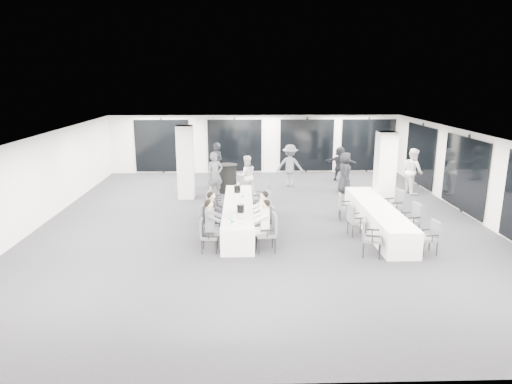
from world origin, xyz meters
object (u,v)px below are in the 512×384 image
(banquet_table_side, at_px, (377,218))
(chair_main_right_second, at_px, (267,220))
(chair_main_left_mid, at_px, (211,213))
(standing_guest_h, at_px, (413,168))
(chair_main_right_near, at_px, (269,230))
(standing_guest_c, at_px, (290,163))
(chair_main_left_second, at_px, (208,220))
(chair_main_right_mid, at_px, (265,213))
(chair_main_right_far, at_px, (263,196))
(chair_side_left_far, at_px, (344,205))
(chair_side_right_far, at_px, (395,203))
(chair_side_right_near, at_px, (430,235))
(standing_guest_a, at_px, (215,172))
(standing_guest_e, at_px, (345,170))
(ice_bucket_near, at_px, (241,208))
(ice_bucket_far, at_px, (237,189))
(standing_guest_b, at_px, (246,173))
(chair_side_left_mid, at_px, (355,218))
(chair_main_left_fourth, at_px, (213,205))
(standing_guest_g, at_px, (216,162))
(chair_main_right_fourth, at_px, (264,204))
(chair_side_right_mid, at_px, (412,218))
(standing_guest_f, at_px, (340,161))
(chair_side_left_near, at_px, (369,235))
(cocktail_table, at_px, (227,178))
(chair_main_left_near, at_px, (206,233))
(banquet_table_main, at_px, (238,215))
(chair_main_left_far, at_px, (215,199))

(banquet_table_side, distance_m, chair_main_right_second, 3.50)
(chair_main_left_mid, height_order, standing_guest_h, standing_guest_h)
(chair_main_right_near, bearing_deg, standing_guest_c, -15.50)
(chair_main_left_second, bearing_deg, standing_guest_c, 165.47)
(chair_main_right_mid, bearing_deg, chair_main_right_far, -6.10)
(chair_main_right_mid, bearing_deg, chair_side_left_far, -77.46)
(chair_main_left_mid, xyz_separation_m, chair_side_right_far, (5.92, 0.72, 0.08))
(chair_side_right_near, relative_size, standing_guest_a, 0.45)
(standing_guest_e, height_order, ice_bucket_near, standing_guest_e)
(chair_main_right_mid, relative_size, ice_bucket_far, 3.55)
(chair_main_left_second, distance_m, chair_side_right_far, 6.16)
(standing_guest_b, bearing_deg, standing_guest_e, 171.43)
(chair_main_right_second, distance_m, chair_side_right_far, 4.58)
(chair_main_right_mid, bearing_deg, chair_side_left_mid, -109.82)
(chair_side_right_near, xyz_separation_m, standing_guest_a, (-6.01, 6.11, 0.48))
(chair_main_left_fourth, distance_m, standing_guest_g, 5.07)
(chair_main_right_fourth, height_order, standing_guest_e, standing_guest_e)
(chair_side_left_mid, distance_m, chair_side_right_mid, 1.67)
(chair_side_right_far, xyz_separation_m, standing_guest_b, (-4.80, 3.37, 0.32))
(chair_side_left_far, bearing_deg, standing_guest_b, -130.13)
(chair_main_left_mid, xyz_separation_m, ice_bucket_near, (0.90, -0.73, 0.36))
(banquet_table_side, distance_m, chair_side_left_mid, 0.99)
(chair_main_right_near, bearing_deg, ice_bucket_near, 28.03)
(chair_main_right_near, bearing_deg, standing_guest_a, 11.45)
(chair_main_right_near, xyz_separation_m, ice_bucket_far, (-0.89, 3.51, 0.28))
(chair_side_left_mid, bearing_deg, banquet_table_side, 113.70)
(chair_main_right_far, bearing_deg, ice_bucket_near, 175.50)
(standing_guest_e, height_order, standing_guest_f, standing_guest_e)
(chair_side_left_far, bearing_deg, chair_main_right_near, -37.71)
(chair_main_left_fourth, height_order, chair_main_right_fourth, chair_main_right_fourth)
(standing_guest_a, relative_size, standing_guest_e, 1.07)
(chair_side_right_near, xyz_separation_m, standing_guest_h, (1.88, 6.51, 0.52))
(chair_main_right_far, relative_size, ice_bucket_far, 3.90)
(chair_main_right_far, distance_m, chair_side_right_far, 4.40)
(chair_side_left_near, distance_m, standing_guest_g, 9.24)
(standing_guest_g, bearing_deg, chair_side_right_far, 8.30)
(chair_side_right_far, relative_size, standing_guest_h, 0.50)
(chair_main_left_fourth, bearing_deg, standing_guest_h, 119.68)
(banquet_table_side, height_order, standing_guest_b, standing_guest_b)
(standing_guest_f, bearing_deg, banquet_table_side, 115.80)
(cocktail_table, relative_size, standing_guest_f, 0.65)
(chair_main_left_near, height_order, standing_guest_c, standing_guest_c)
(cocktail_table, height_order, chair_main_right_far, cocktail_table)
(cocktail_table, height_order, chair_main_right_second, cocktail_table)
(standing_guest_g, height_order, ice_bucket_near, standing_guest_g)
(chair_main_right_fourth, relative_size, chair_side_left_mid, 1.09)
(banquet_table_main, distance_m, chair_main_left_near, 2.23)
(chair_main_left_far, relative_size, standing_guest_b, 0.49)
(standing_guest_a, xyz_separation_m, standing_guest_g, (-0.04, 1.91, 0.06))
(chair_main_right_near, height_order, chair_main_right_far, chair_main_right_near)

